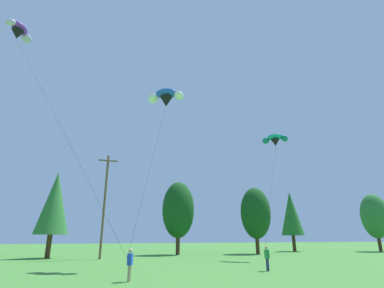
# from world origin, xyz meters

# --- Properties ---
(treeline_tree_c) EXTENTS (3.77, 3.77, 9.86)m
(treeline_tree_c) POSITION_xyz_m (-13.37, 40.32, 6.17)
(treeline_tree_c) COLOR #472D19
(treeline_tree_c) RESTS_ON ground_plane
(treeline_tree_d) EXTENTS (4.46, 4.46, 9.83)m
(treeline_tree_d) POSITION_xyz_m (2.46, 42.33, 5.95)
(treeline_tree_d) COLOR #472D19
(treeline_tree_d) RESTS_ON ground_plane
(treeline_tree_e) EXTENTS (4.33, 4.33, 9.37)m
(treeline_tree_e) POSITION_xyz_m (13.81, 40.74, 5.67)
(treeline_tree_e) COLOR #472D19
(treeline_tree_e) RESTS_ON ground_plane
(treeline_tree_f) EXTENTS (3.75, 3.75, 9.78)m
(treeline_tree_f) POSITION_xyz_m (23.39, 45.32, 6.12)
(treeline_tree_f) COLOR #472D19
(treeline_tree_f) RESTS_ON ground_plane
(treeline_tree_g) EXTENTS (4.35, 4.35, 9.45)m
(treeline_tree_g) POSITION_xyz_m (36.74, 40.68, 5.72)
(treeline_tree_g) COLOR #472D19
(treeline_tree_g) RESTS_ON ground_plane
(utility_pole) EXTENTS (2.20, 0.26, 11.55)m
(utility_pole) POSITION_xyz_m (-7.80, 36.94, 6.04)
(utility_pole) COLOR brown
(utility_pole) RESTS_ON ground_plane
(kite_flyer_near) EXTENTS (0.40, 0.60, 1.69)m
(kite_flyer_near) POSITION_xyz_m (-6.84, 18.97, 0.99)
(kite_flyer_near) COLOR gray
(kite_flyer_near) RESTS_ON ground_plane
(kite_flyer_mid) EXTENTS (0.29, 0.59, 1.69)m
(kite_flyer_mid) POSITION_xyz_m (3.10, 21.13, 0.99)
(kite_flyer_mid) COLOR navy
(kite_flyer_mid) RESTS_ON ground_plane
(parafoil_kite_high_purple) EXTENTS (11.56, 12.18, 20.87)m
(parafoil_kite_high_purple) POSITION_xyz_m (-17.44, 29.47, 21.28)
(parafoil_kite_high_purple) COLOR purple
(parafoil_kite_mid_teal) EXTENTS (10.03, 11.23, 13.33)m
(parafoil_kite_mid_teal) POSITION_xyz_m (11.51, 30.99, 13.72)
(parafoil_kite_mid_teal) COLOR teal
(parafoil_kite_far_blue_white) EXTENTS (5.44, 8.92, 14.76)m
(parafoil_kite_far_blue_white) POSITION_xyz_m (-3.36, 26.56, 15.05)
(parafoil_kite_far_blue_white) COLOR blue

